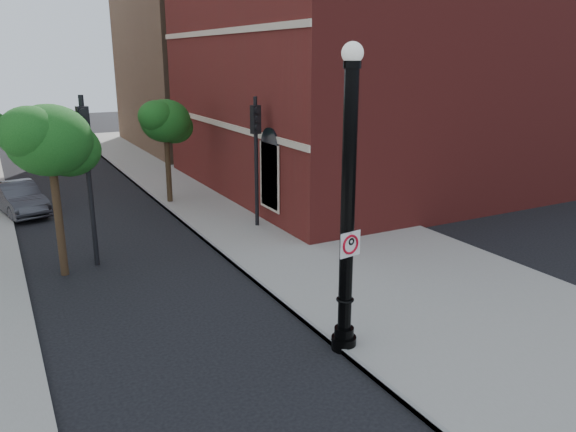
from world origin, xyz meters
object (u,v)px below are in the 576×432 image
lamppost (348,218)px  parked_car (19,198)px  traffic_signal_right (256,141)px  traffic_signal_left (86,153)px  no_parking_sign (350,244)px

lamppost → parked_car: bearing=109.9°
traffic_signal_right → traffic_signal_left: bearing=-173.7°
no_parking_sign → traffic_signal_left: (-4.02, 8.42, 1.03)m
no_parking_sign → parked_car: bearing=101.1°
parked_car → traffic_signal_right: (8.06, -6.65, 2.73)m
lamppost → traffic_signal_left: 9.21m
no_parking_sign → traffic_signal_left: traffic_signal_left is taller
no_parking_sign → traffic_signal_left: bearing=106.9°
parked_car → traffic_signal_left: traffic_signal_left is taller
traffic_signal_right → lamppost: bearing=-107.9°
traffic_signal_left → traffic_signal_right: size_ratio=1.06×
no_parking_sign → parked_car: no_parking_sign is taller
lamppost → traffic_signal_left: bearing=116.1°
lamppost → traffic_signal_right: (2.22, 9.47, 0.28)m
traffic_signal_left → traffic_signal_right: bearing=7.6°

